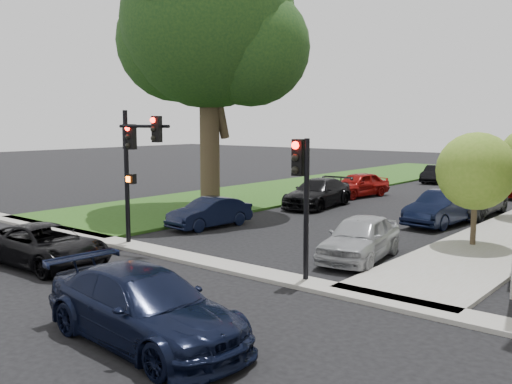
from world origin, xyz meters
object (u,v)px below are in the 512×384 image
Objects in this scene: car_parked_1 at (442,208)px; car_parked_2 at (466,199)px; eucalyptus at (208,22)px; car_cross_far at (145,307)px; small_tree_a at (476,171)px; car_parked_5 at (210,213)px; car_parked_7 at (358,185)px; traffic_signal_main at (134,153)px; car_cross_near at (45,246)px; car_parked_0 at (360,238)px; car_parked_6 at (318,193)px; car_parked_9 at (435,174)px; traffic_signal_secondary at (302,183)px.

car_parked_2 is (-0.09, 3.31, 0.03)m from car_parked_1.
eucalyptus is 2.65× the size of car_cross_far.
car_parked_5 is at bearing -162.54° from small_tree_a.
traffic_signal_main is at bearing -77.68° from car_parked_7.
car_cross_far reaches higher than car_parked_7.
car_parked_2 is (6.86, 18.22, 0.12)m from car_cross_near.
car_parked_7 is at bearing 110.00° from car_parked_0.
car_cross_near is 7.63m from car_cross_far.
car_parked_7 is at bearing 88.17° from car_parked_6.
car_parked_9 is at bearing 117.82° from car_parked_1.
car_parked_2 reaches higher than car_parked_6.
car_parked_7 is (0.01, 12.85, 0.11)m from car_parked_5.
car_cross_near is (-7.29, -3.61, -2.18)m from traffic_signal_secondary.
car_cross_near is 8.07m from car_parked_5.
traffic_signal_secondary reaches higher than car_parked_9.
car_cross_far is 17.00m from car_parked_1.
car_parked_5 is (-7.86, 4.44, -2.20)m from traffic_signal_secondary.
car_parked_0 is (-0.07, 9.10, -0.02)m from car_cross_far.
car_parked_5 is (-7.91, 10.14, -0.12)m from car_cross_far.
car_cross_far is 1.15× the size of car_parked_1.
eucalyptus is 3.32× the size of small_tree_a.
small_tree_a reaches higher than car_cross_near.
traffic_signal_secondary is 4.00m from car_parked_0.
car_parked_0 is at bearing 4.75° from car_cross_far.
car_cross_far is at bearing -46.43° from car_parked_5.
car_parked_5 is (-10.10, -3.18, -2.13)m from small_tree_a.
car_parked_6 is 15.74m from car_parked_9.
car_parked_2 reaches higher than car_parked_7.
car_parked_6 is 4.98m from car_parked_7.
car_parked_2 is 15.13m from car_parked_9.
traffic_signal_secondary reaches higher than car_parked_1.
car_parked_0 is at bearing -49.49° from car_cross_near.
car_parked_6 reaches higher than car_parked_7.
car_parked_6 is (-7.54, 18.02, -0.01)m from car_cross_far.
car_cross_far is (0.05, -5.70, -2.09)m from traffic_signal_secondary.
small_tree_a is 0.80× the size of car_cross_far.
traffic_signal_secondary is at bearing -35.26° from eucalyptus.
eucalyptus is 14.39m from car_parked_1.
car_parked_6 is (-7.49, 12.32, -2.09)m from traffic_signal_secondary.
traffic_signal_main is at bearing -116.94° from car_parked_1.
traffic_signal_secondary is (-2.24, -7.61, 0.07)m from small_tree_a.
traffic_signal_secondary is 1.05× the size of car_parked_9.
car_parked_0 reaches higher than car_cross_near.
car_parked_2 is at bearing 110.93° from small_tree_a.
car_cross_far is 19.53m from car_parked_6.
car_parked_2 is (-0.48, 20.31, 0.02)m from car_cross_far.
car_parked_7 is (-0.36, 4.97, -0.00)m from car_parked_6.
traffic_signal_main is 5.22m from car_parked_5.
car_cross_far is at bearing -37.74° from traffic_signal_main.
traffic_signal_main is 28.15m from car_parked_9.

